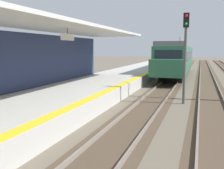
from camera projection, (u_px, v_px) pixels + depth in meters
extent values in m
cube|color=#B7B5AD|center=(82.00, 92.00, 17.03)|extent=(5.00, 80.00, 0.90)
cube|color=yellow|center=(116.00, 87.00, 16.26)|extent=(0.50, 80.00, 0.01)
cube|color=#4C4C4C|center=(1.00, 103.00, 13.64)|extent=(0.50, 24.00, 0.90)
cube|color=silver|center=(39.00, 24.00, 12.38)|extent=(4.40, 24.00, 0.16)
cube|color=white|center=(68.00, 37.00, 14.21)|extent=(0.08, 1.40, 0.36)
cylinder|color=#333333|center=(67.00, 31.00, 14.17)|extent=(0.03, 0.03, 0.27)
cube|color=#4C3D2D|center=(161.00, 93.00, 19.48)|extent=(2.34, 120.00, 0.01)
cube|color=slate|center=(151.00, 91.00, 19.69)|extent=(0.08, 120.00, 0.15)
cube|color=slate|center=(171.00, 92.00, 19.24)|extent=(0.08, 120.00, 0.15)
cube|color=#4C3D2D|center=(210.00, 96.00, 18.42)|extent=(2.34, 120.00, 0.01)
cube|color=slate|center=(199.00, 94.00, 18.63)|extent=(0.08, 120.00, 0.15)
cube|color=slate|center=(222.00, 95.00, 18.18)|extent=(0.08, 120.00, 0.15)
cube|color=#286647|center=(177.00, 58.00, 31.47)|extent=(2.90, 18.00, 2.70)
cube|color=slate|center=(177.00, 45.00, 31.26)|extent=(2.67, 18.00, 0.44)
cube|color=black|center=(168.00, 57.00, 22.93)|extent=(2.32, 0.06, 1.21)
cube|color=#286647|center=(167.00, 68.00, 22.31)|extent=(2.78, 1.60, 1.49)
cube|color=black|center=(190.00, 55.00, 30.96)|extent=(0.04, 15.84, 0.86)
cylinder|color=#333333|center=(180.00, 40.00, 34.56)|extent=(0.06, 0.06, 0.90)
cube|color=black|center=(171.00, 78.00, 26.19)|extent=(2.17, 2.20, 0.72)
cube|color=black|center=(180.00, 69.00, 37.20)|extent=(2.17, 2.20, 0.72)
cylinder|color=#4C4C4C|center=(185.00, 66.00, 15.41)|extent=(0.16, 0.16, 4.40)
cube|color=black|center=(186.00, 20.00, 15.07)|extent=(0.32, 0.24, 0.80)
sphere|color=red|center=(186.00, 16.00, 14.91)|extent=(0.16, 0.16, 0.16)
sphere|color=green|center=(186.00, 24.00, 14.96)|extent=(0.16, 0.16, 0.16)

